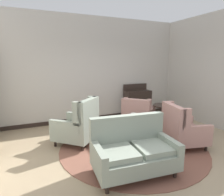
{
  "coord_description": "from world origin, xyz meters",
  "views": [
    {
      "loc": [
        -2.11,
        -3.3,
        1.91
      ],
      "look_at": [
        -0.36,
        0.65,
        1.09
      ],
      "focal_mm": 31.23,
      "sensor_mm": 36.0,
      "label": 1
    }
  ],
  "objects": [
    {
      "name": "armchair_beside_settee",
      "position": [
        1.02,
        -0.13,
        0.42
      ],
      "size": [
        0.96,
        0.98,
        0.98
      ],
      "rotation": [
        0.0,
        0.0,
        7.62
      ],
      "color": "tan",
      "rests_on": "ground"
    },
    {
      "name": "wall_back",
      "position": [
        0.0,
        2.7,
        1.64
      ],
      "size": [
        5.97,
        0.08,
        3.29
      ],
      "primitive_type": "cube",
      "color": "#BCB7AD",
      "rests_on": "ground"
    },
    {
      "name": "coffee_table",
      "position": [
        -0.0,
        0.18,
        0.37
      ],
      "size": [
        0.8,
        0.8,
        0.46
      ],
      "color": "black",
      "rests_on": "ground"
    },
    {
      "name": "ground",
      "position": [
        0.0,
        0.0,
        0.0
      ],
      "size": [
        8.14,
        8.14,
        0.0
      ],
      "primitive_type": "plane",
      "color": "#9E896B"
    },
    {
      "name": "sideboard",
      "position": [
        1.4,
        2.41,
        0.52
      ],
      "size": [
        0.92,
        0.39,
        1.13
      ],
      "color": "black",
      "rests_on": "ground"
    },
    {
      "name": "wall_right",
      "position": [
        2.91,
        0.81,
        1.64
      ],
      "size": [
        0.08,
        3.79,
        3.29
      ],
      "primitive_type": "cube",
      "color": "#BCB7AD",
      "rests_on": "ground"
    },
    {
      "name": "settee",
      "position": [
        -0.51,
        -0.61,
        0.4
      ],
      "size": [
        1.45,
        0.9,
        0.97
      ],
      "rotation": [
        0.0,
        0.0,
        -0.09
      ],
      "color": "gray",
      "rests_on": "ground"
    },
    {
      "name": "side_table",
      "position": [
        1.28,
        0.86,
        0.45
      ],
      "size": [
        0.59,
        0.59,
        0.74
      ],
      "color": "black",
      "rests_on": "ground"
    },
    {
      "name": "armchair_foreground_right",
      "position": [
        0.62,
        1.08,
        0.42
      ],
      "size": [
        1.15,
        1.15,
        0.97
      ],
      "rotation": [
        0.0,
        0.0,
        2.34
      ],
      "color": "tan",
      "rests_on": "ground"
    },
    {
      "name": "area_rug",
      "position": [
        0.0,
        0.3,
        0.01
      ],
      "size": [
        3.25,
        3.25,
        0.01
      ],
      "primitive_type": "cylinder",
      "color": "brown",
      "rests_on": "ground"
    },
    {
      "name": "baseboard_back",
      "position": [
        0.0,
        2.65,
        0.06
      ],
      "size": [
        5.81,
        0.03,
        0.12
      ],
      "primitive_type": "cube",
      "color": "black",
      "rests_on": "ground"
    },
    {
      "name": "armchair_far_left",
      "position": [
        -1.06,
        0.96,
        0.45
      ],
      "size": [
        1.18,
        1.17,
        1.09
      ],
      "rotation": [
        0.0,
        0.0,
        3.95
      ],
      "color": "gray",
      "rests_on": "ground"
    },
    {
      "name": "porcelain_vase",
      "position": [
        -0.04,
        0.21,
        0.61
      ],
      "size": [
        0.19,
        0.19,
        0.36
      ],
      "color": "beige",
      "rests_on": "coffee_table"
    }
  ]
}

